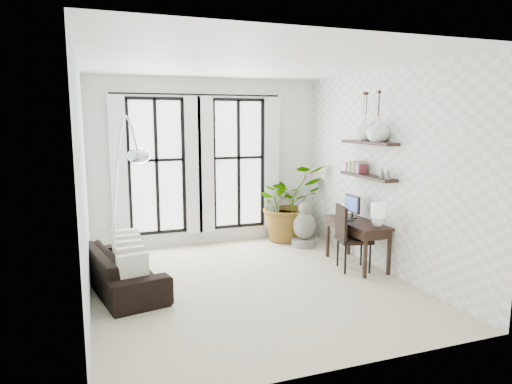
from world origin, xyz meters
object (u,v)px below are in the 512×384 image
sofa (122,269)px  buddha (304,228)px  plant (288,202)px  arc_lamp (126,163)px  desk_chair (348,234)px  desk (359,225)px

sofa → buddha: bearing=-83.6°
plant → sofa: bearing=-153.3°
arc_lamp → buddha: (3.34, 1.28, -1.48)m
desk_chair → buddha: desk_chair is taller
desk → arc_lamp: arc_lamp is taller
desk → buddha: desk is taller
sofa → desk_chair: size_ratio=1.90×
desk_chair → buddha: 1.53m
plant → arc_lamp: arc_lamp is taller
sofa → desk: (3.75, -0.29, 0.42)m
arc_lamp → sofa: bearing=125.4°
desk → arc_lamp: size_ratio=0.52×
sofa → desk_chair: 3.53m
desk_chair → plant: bearing=107.4°
sofa → buddha: buddha is taller
sofa → buddha: (3.45, 1.13, 0.07)m
desk_chair → arc_lamp: 3.62m
arc_lamp → buddha: size_ratio=2.87×
desk → buddha: size_ratio=1.48×
desk_chair → arc_lamp: bearing=-171.0°
sofa → desk: bearing=-106.1°
desk → desk_chair: (-0.25, -0.10, -0.10)m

